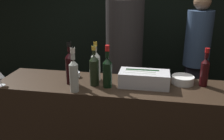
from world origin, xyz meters
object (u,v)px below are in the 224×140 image
object	(u,v)px
wine_glass	(0,75)
rose_wine_bottle	(96,65)
candle_votive	(76,74)
ice_bin_with_bottles	(143,78)
red_wine_bottle_tall	(205,70)
red_wine_bottle_black_foil	(70,66)
red_wine_bottle_burgundy	(107,71)
champagne_bottle	(94,69)
bowl_white	(183,80)
person_in_hoodie	(124,56)
white_wine_bottle	(74,73)
person_blond_tee	(125,45)
person_grey_polo	(197,52)

from	to	relation	value
wine_glass	rose_wine_bottle	xyz separation A→B (m)	(0.76, 0.27, 0.05)
candle_votive	rose_wine_bottle	bearing A→B (deg)	-11.47
ice_bin_with_bottles	wine_glass	bearing A→B (deg)	-169.99
red_wine_bottle_tall	red_wine_bottle_black_foil	bearing A→B (deg)	-172.40
candle_votive	red_wine_bottle_burgundy	size ratio (longest dim) A/B	0.19
wine_glass	red_wine_bottle_tall	size ratio (longest dim) A/B	0.40
red_wine_bottle_black_foil	champagne_bottle	world-z (taller)	red_wine_bottle_black_foil
ice_bin_with_bottles	champagne_bottle	bearing A→B (deg)	-171.95
bowl_white	red_wine_bottle_black_foil	world-z (taller)	red_wine_bottle_black_foil
person_in_hoodie	wine_glass	bearing A→B (deg)	7.14
white_wine_bottle	person_in_hoodie	xyz separation A→B (m)	(0.29, 0.86, -0.09)
red_wine_bottle_tall	person_blond_tee	distance (m)	1.43
candle_votive	champagne_bottle	world-z (taller)	champagne_bottle
rose_wine_bottle	person_blond_tee	world-z (taller)	person_blond_tee
bowl_white	person_grey_polo	size ratio (longest dim) A/B	0.11
red_wine_bottle_black_foil	white_wine_bottle	bearing A→B (deg)	-61.84
red_wine_bottle_tall	person_blond_tee	xyz separation A→B (m)	(-0.81, 1.18, -0.10)
wine_glass	champagne_bottle	world-z (taller)	champagne_bottle
person_in_hoodie	person_grey_polo	world-z (taller)	person_in_hoodie
ice_bin_with_bottles	red_wine_bottle_burgundy	size ratio (longest dim) A/B	1.16
bowl_white	rose_wine_bottle	distance (m)	0.77
candle_votive	red_wine_bottle_black_foil	size ratio (longest dim) A/B	0.18
bowl_white	white_wine_bottle	bearing A→B (deg)	-159.70
red_wine_bottle_burgundy	red_wine_bottle_black_foil	bearing A→B (deg)	176.60
candle_votive	person_in_hoodie	world-z (taller)	person_in_hoodie
wine_glass	champagne_bottle	bearing A→B (deg)	11.02
champagne_bottle	person_blond_tee	xyz separation A→B (m)	(0.10, 1.32, -0.11)
champagne_bottle	person_blond_tee	bearing A→B (deg)	85.80
red_wine_bottle_burgundy	red_wine_bottle_tall	xyz separation A→B (m)	(0.79, 0.17, -0.00)
candle_votive	person_grey_polo	world-z (taller)	person_grey_polo
red_wine_bottle_burgundy	candle_votive	bearing A→B (deg)	151.14
wine_glass	red_wine_bottle_tall	xyz separation A→B (m)	(1.69, 0.30, 0.05)
ice_bin_with_bottles	rose_wine_bottle	world-z (taller)	rose_wine_bottle
red_wine_bottle_burgundy	champagne_bottle	size ratio (longest dim) A/B	1.05
person_grey_polo	rose_wine_bottle	bearing A→B (deg)	-88.29
white_wine_bottle	person_blond_tee	xyz separation A→B (m)	(0.22, 1.48, -0.12)
wine_glass	person_grey_polo	bearing A→B (deg)	39.75
candle_votive	person_grey_polo	distance (m)	1.72
bowl_white	ice_bin_with_bottles	bearing A→B (deg)	-162.18
ice_bin_with_bottles	wine_glass	world-z (taller)	same
person_in_hoodie	red_wine_bottle_burgundy	bearing A→B (deg)	51.48
ice_bin_with_bottles	champagne_bottle	xyz separation A→B (m)	(-0.41, -0.06, 0.07)
bowl_white	person_grey_polo	world-z (taller)	person_grey_polo
wine_glass	ice_bin_with_bottles	bearing A→B (deg)	10.01
bowl_white	red_wine_bottle_burgundy	size ratio (longest dim) A/B	0.53
red_wine_bottle_black_foil	ice_bin_with_bottles	bearing A→B (deg)	5.55
ice_bin_with_bottles	rose_wine_bottle	size ratio (longest dim) A/B	1.19
rose_wine_bottle	person_in_hoodie	size ratio (longest dim) A/B	0.19
ice_bin_with_bottles	white_wine_bottle	xyz separation A→B (m)	(-0.54, -0.21, 0.08)
bowl_white	red_wine_bottle_black_foil	xyz separation A→B (m)	(-0.95, -0.17, 0.12)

